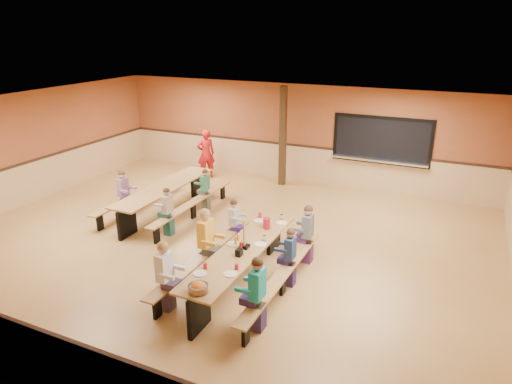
% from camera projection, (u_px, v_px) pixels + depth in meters
% --- Properties ---
extents(ground, '(12.00, 12.00, 0.00)m').
position_uv_depth(ground, '(218.00, 243.00, 10.31)').
color(ground, '#9F733C').
rests_on(ground, ground).
extents(room_envelope, '(12.04, 10.04, 3.02)m').
position_uv_depth(room_envelope, '(217.00, 215.00, 10.07)').
color(room_envelope, brown).
rests_on(room_envelope, ground).
extents(kitchen_pass_through, '(2.78, 0.28, 1.38)m').
position_uv_depth(kitchen_pass_through, '(381.00, 142.00, 13.01)').
color(kitchen_pass_through, black).
rests_on(kitchen_pass_through, ground).
extents(structural_post, '(0.18, 0.18, 3.00)m').
position_uv_depth(structural_post, '(283.00, 137.00, 13.63)').
color(structural_post, black).
rests_on(structural_post, ground).
extents(cafeteria_table_main, '(1.91, 3.70, 0.74)m').
position_uv_depth(cafeteria_table_main, '(242.00, 259.00, 8.51)').
color(cafeteria_table_main, olive).
rests_on(cafeteria_table_main, ground).
extents(cafeteria_table_second, '(1.91, 3.70, 0.74)m').
position_uv_depth(cafeteria_table_second, '(166.00, 194.00, 11.80)').
color(cafeteria_table_second, olive).
rests_on(cafeteria_table_second, ground).
extents(seated_child_white_left, '(0.40, 0.32, 1.26)m').
position_uv_depth(seated_child_white_left, '(165.00, 276.00, 7.71)').
color(seated_child_white_left, white).
rests_on(seated_child_white_left, ground).
extents(seated_adult_yellow, '(0.43, 0.35, 1.34)m').
position_uv_depth(seated_adult_yellow, '(206.00, 242.00, 8.85)').
color(seated_adult_yellow, yellow).
rests_on(seated_adult_yellow, ground).
extents(seated_child_grey_left, '(0.32, 0.26, 1.11)m').
position_uv_depth(seated_child_grey_left, '(234.00, 225.00, 9.90)').
color(seated_child_grey_left, silver).
rests_on(seated_child_grey_left, ground).
extents(seated_child_teal_right, '(0.40, 0.33, 1.27)m').
position_uv_depth(seated_child_teal_right, '(257.00, 294.00, 7.19)').
color(seated_child_teal_right, '#1CA3AF').
rests_on(seated_child_teal_right, ground).
extents(seated_child_navy_right, '(0.34, 0.28, 1.14)m').
position_uv_depth(seated_child_navy_right, '(290.00, 258.00, 8.46)').
color(seated_child_navy_right, navy).
rests_on(seated_child_navy_right, ground).
extents(seated_child_char_right, '(0.38, 0.31, 1.23)m').
position_uv_depth(seated_child_char_right, '(307.00, 234.00, 9.30)').
color(seated_child_char_right, '#555B60').
rests_on(seated_child_char_right, ground).
extents(seated_child_purple_sec, '(0.37, 0.30, 1.21)m').
position_uv_depth(seated_child_purple_sec, '(124.00, 194.00, 11.55)').
color(seated_child_purple_sec, '#8A5881').
rests_on(seated_child_purple_sec, ground).
extents(seated_child_green_sec, '(0.32, 0.26, 1.11)m').
position_uv_depth(seated_child_green_sec, '(206.00, 190.00, 12.00)').
color(seated_child_green_sec, '#347D59').
rests_on(seated_child_green_sec, ground).
extents(seated_child_tan_sec, '(0.34, 0.28, 1.14)m').
position_uv_depth(seated_child_tan_sec, '(168.00, 212.00, 10.54)').
color(seated_child_tan_sec, '#AAA08A').
rests_on(seated_child_tan_sec, ground).
extents(standing_woman, '(0.67, 0.67, 1.57)m').
position_uv_depth(standing_woman, '(206.00, 154.00, 14.52)').
color(standing_woman, '#B61415').
rests_on(standing_woman, ground).
extents(punch_pitcher, '(0.16, 0.16, 0.22)m').
position_uv_depth(punch_pitcher, '(267.00, 223.00, 9.25)').
color(punch_pitcher, '#B31727').
rests_on(punch_pitcher, cafeteria_table_main).
extents(chip_bowl, '(0.32, 0.32, 0.15)m').
position_uv_depth(chip_bowl, '(198.00, 288.00, 7.04)').
color(chip_bowl, orange).
rests_on(chip_bowl, cafeteria_table_main).
extents(napkin_dispenser, '(0.10, 0.14, 0.13)m').
position_uv_depth(napkin_dispenser, '(239.00, 252.00, 8.16)').
color(napkin_dispenser, black).
rests_on(napkin_dispenser, cafeteria_table_main).
extents(condiment_mustard, '(0.06, 0.06, 0.17)m').
position_uv_depth(condiment_mustard, '(236.00, 240.00, 8.57)').
color(condiment_mustard, yellow).
rests_on(condiment_mustard, cafeteria_table_main).
extents(condiment_ketchup, '(0.06, 0.06, 0.17)m').
position_uv_depth(condiment_ketchup, '(241.00, 246.00, 8.34)').
color(condiment_ketchup, '#B2140F').
rests_on(condiment_ketchup, cafeteria_table_main).
extents(table_paddle, '(0.16, 0.16, 0.56)m').
position_uv_depth(table_paddle, '(245.00, 241.00, 8.43)').
color(table_paddle, black).
rests_on(table_paddle, cafeteria_table_main).
extents(place_settings, '(0.65, 3.30, 0.11)m').
position_uv_depth(place_settings, '(242.00, 246.00, 8.41)').
color(place_settings, beige).
rests_on(place_settings, cafeteria_table_main).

